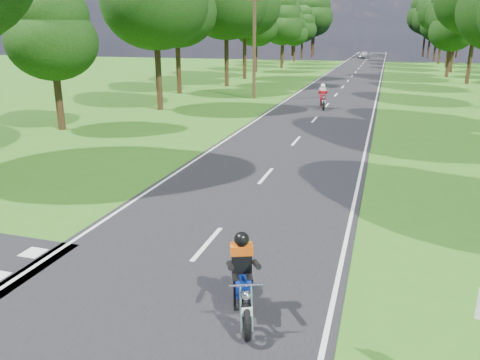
% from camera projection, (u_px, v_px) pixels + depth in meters
% --- Properties ---
extents(ground, '(160.00, 160.00, 0.00)m').
position_uv_depth(ground, '(173.00, 284.00, 9.84)').
color(ground, '#2E6316').
rests_on(ground, ground).
extents(main_road, '(7.00, 140.00, 0.02)m').
position_uv_depth(main_road, '(352.00, 76.00, 55.37)').
color(main_road, black).
rests_on(main_road, ground).
extents(road_markings, '(7.40, 140.00, 0.01)m').
position_uv_depth(road_markings, '(350.00, 77.00, 53.70)').
color(road_markings, silver).
rests_on(road_markings, main_road).
extents(treeline, '(40.00, 115.35, 14.78)m').
position_uv_depth(treeline, '(373.00, 6.00, 61.63)').
color(treeline, black).
rests_on(treeline, ground).
extents(telegraph_pole, '(1.20, 0.26, 8.00)m').
position_uv_depth(telegraph_pole, '(254.00, 45.00, 35.79)').
color(telegraph_pole, '#382616').
rests_on(telegraph_pole, ground).
extents(rider_near_blue, '(1.27, 1.97, 1.56)m').
position_uv_depth(rider_near_blue, '(243.00, 276.00, 8.56)').
color(rider_near_blue, navy).
rests_on(rider_near_blue, main_road).
extents(rider_far_red, '(1.08, 2.10, 1.67)m').
position_uv_depth(rider_far_red, '(323.00, 96.00, 31.78)').
color(rider_far_red, '#B70E26').
rests_on(rider_far_red, main_road).
extents(distant_car, '(2.39, 4.15, 1.33)m').
position_uv_depth(distant_car, '(365.00, 55.00, 91.81)').
color(distant_car, '#B9BDC1').
rests_on(distant_car, main_road).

